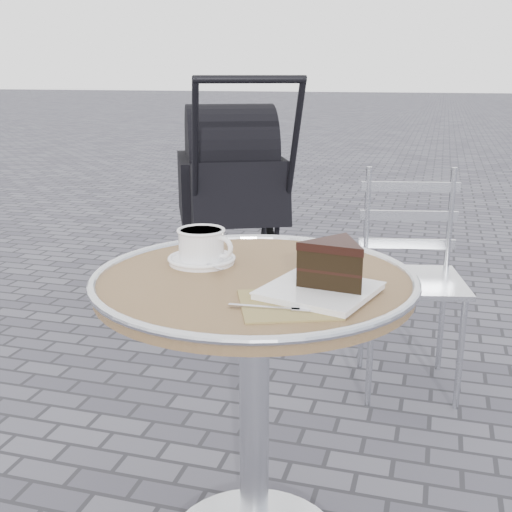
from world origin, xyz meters
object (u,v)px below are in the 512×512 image
(cafe_table, at_px, (254,345))
(baby_stroller, at_px, (233,198))
(cake_plate_set, at_px, (330,270))
(bistro_chair, at_px, (409,253))
(cappuccino_set, at_px, (202,248))

(cafe_table, relative_size, baby_stroller, 0.61)
(cafe_table, xyz_separation_m, cake_plate_set, (0.18, -0.07, 0.21))
(cafe_table, bearing_deg, bistro_chair, 75.24)
(cafe_table, distance_m, bistro_chair, 1.14)
(cafe_table, height_order, baby_stroller, baby_stroller)
(cappuccino_set, distance_m, bistro_chair, 1.15)
(cake_plate_set, xyz_separation_m, baby_stroller, (-0.85, 1.99, -0.26))
(cappuccino_set, height_order, bistro_chair, bistro_chair)
(cappuccino_set, bearing_deg, baby_stroller, 117.94)
(baby_stroller, bearing_deg, cappuccino_set, -98.52)
(cappuccino_set, height_order, cake_plate_set, cake_plate_set)
(cafe_table, height_order, bistro_chair, bistro_chair)
(cafe_table, relative_size, cake_plate_set, 2.28)
(cake_plate_set, height_order, baby_stroller, baby_stroller)
(cafe_table, bearing_deg, cake_plate_set, -20.03)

